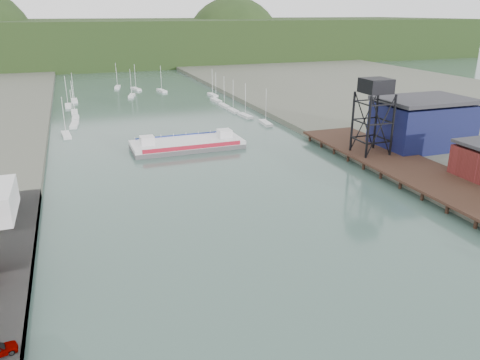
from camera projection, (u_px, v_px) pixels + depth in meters
east_pier at (417, 171)px, 91.35m from camera, size 14.00×70.00×2.45m
lift_tower at (376, 91)px, 97.53m from camera, size 6.50×6.50×16.00m
blue_shed at (422, 123)px, 106.98m from camera, size 20.50×14.50×11.30m
marina_sailboats at (149, 105)px, 162.92m from camera, size 57.71×92.65×0.90m
distant_hills at (101, 45)px, 302.40m from camera, size 500.00×120.00×80.00m
chain_ferry at (187, 144)px, 112.74m from camera, size 26.61×11.20×3.81m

